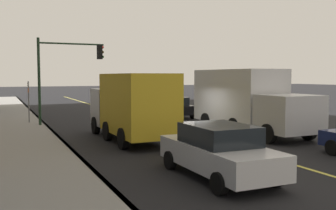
# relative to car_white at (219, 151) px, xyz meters

# --- Properties ---
(ground) EXTENTS (200.00, 200.00, 0.00)m
(ground) POSITION_rel_car_white_xyz_m (8.57, -3.22, -0.81)
(ground) COLOR black
(sidewalk_slab) EXTENTS (80.00, 3.27, 0.15)m
(sidewalk_slab) POSITION_rel_car_white_xyz_m (8.57, 4.93, -0.74)
(sidewalk_slab) COLOR gray
(sidewalk_slab) RESTS_ON ground
(curb_edge) EXTENTS (80.00, 0.16, 0.15)m
(curb_edge) POSITION_rel_car_white_xyz_m (8.57, 3.37, -0.74)
(curb_edge) COLOR slate
(curb_edge) RESTS_ON ground
(lane_stripe_center) EXTENTS (80.00, 0.16, 0.01)m
(lane_stripe_center) POSITION_rel_car_white_xyz_m (8.57, -3.22, -0.81)
(lane_stripe_center) COLOR #D8CC4C
(lane_stripe_center) RESTS_ON ground
(car_white) EXTENTS (4.59, 2.03, 1.60)m
(car_white) POSITION_rel_car_white_xyz_m (0.00, 0.00, 0.00)
(car_white) COLOR silver
(car_white) RESTS_ON ground
(car_black) EXTENTS (4.31, 2.08, 1.48)m
(car_black) POSITION_rel_car_white_xyz_m (16.11, -5.95, -0.05)
(car_black) COLOR black
(car_black) RESTS_ON ground
(truck_yellow) EXTENTS (6.99, 2.43, 3.15)m
(truck_yellow) POSITION_rel_car_white_xyz_m (7.45, 0.20, 0.86)
(truck_yellow) COLOR silver
(truck_yellow) RESTS_ON ground
(truck_white) EXTENTS (8.16, 2.65, 3.40)m
(truck_white) POSITION_rel_car_white_xyz_m (7.39, -6.30, 0.96)
(truck_white) COLOR silver
(truck_white) RESTS_ON ground
(traffic_light_mast) EXTENTS (0.28, 4.00, 5.30)m
(traffic_light_mast) POSITION_rel_car_white_xyz_m (14.08, 2.13, 2.84)
(traffic_light_mast) COLOR #1E3823
(traffic_light_mast) RESTS_ON ground
(street_sign_post) EXTENTS (0.60, 0.08, 2.72)m
(street_sign_post) POSITION_rel_car_white_xyz_m (15.56, 4.20, 0.80)
(street_sign_post) COLOR slate
(street_sign_post) RESTS_ON ground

